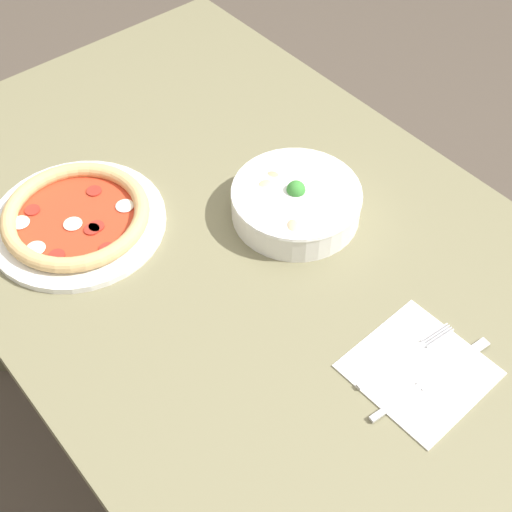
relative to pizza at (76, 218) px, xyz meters
name	(u,v)px	position (x,y,z in m)	size (l,w,h in m)	color
ground_plane	(248,443)	(0.21, 0.19, -0.77)	(8.00, 8.00, 0.00)	#4C4238
dining_table	(245,279)	(0.21, 0.19, -0.12)	(1.33, 0.84, 0.75)	#706B4C
pizza	(76,218)	(0.00, 0.00, 0.00)	(0.30, 0.30, 0.04)	white
bowl	(296,201)	(0.22, 0.30, 0.01)	(0.22, 0.22, 0.07)	white
napkin	(419,370)	(0.56, 0.23, -0.02)	(0.18, 0.18, 0.00)	white
fork	(405,357)	(0.54, 0.23, -0.01)	(0.03, 0.18, 0.00)	silver
knife	(426,382)	(0.58, 0.22, -0.01)	(0.03, 0.22, 0.01)	silver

